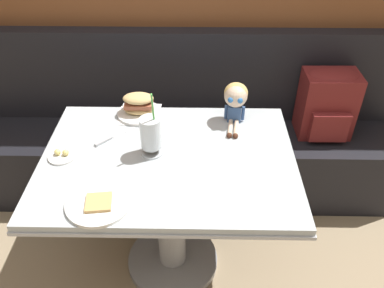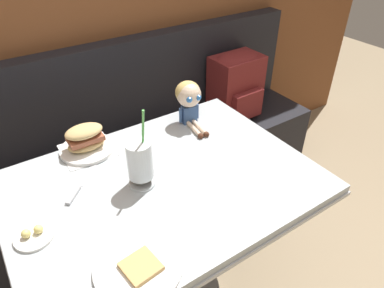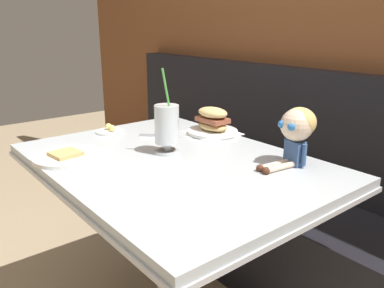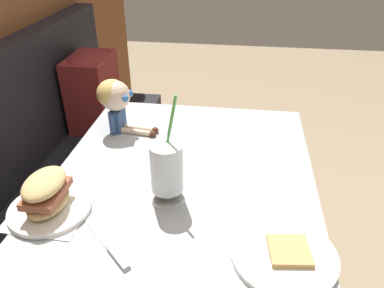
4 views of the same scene
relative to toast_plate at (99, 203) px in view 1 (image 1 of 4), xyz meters
The scene contains 9 objects.
booth_bench 1.04m from the toast_plate, 75.16° to the left, with size 2.60×0.48×1.00m.
diner_table 0.43m from the toast_plate, 49.69° to the left, with size 1.11×0.81×0.74m.
toast_plate is the anchor object (origin of this frame).
milkshake_glass 0.37m from the toast_plate, 61.26° to the left, with size 0.10×0.10×0.31m.
sandwich_plate 0.62m from the toast_plate, 82.80° to the left, with size 0.22×0.22×0.12m.
butter_saucer 0.35m from the toast_plate, 127.89° to the left, with size 0.12×0.12×0.04m.
butter_knife 0.41m from the toast_plate, 94.92° to the left, with size 0.18×0.18×0.01m.
seated_doll 0.80m from the toast_plate, 46.38° to the left, with size 0.12×0.22×0.20m.
backpack 1.41m from the toast_plate, 38.96° to the left, with size 0.30×0.25×0.41m.
Camera 1 is at (0.13, -1.16, 1.84)m, focal length 37.41 mm.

